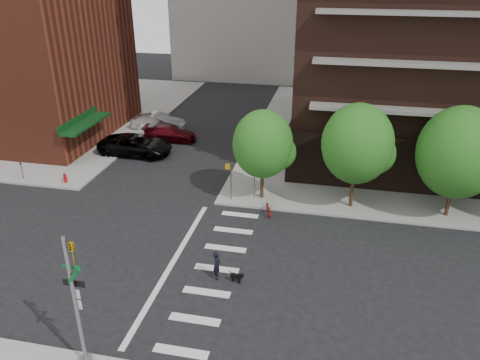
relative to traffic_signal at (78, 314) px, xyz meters
The scene contains 17 objects.
ground 7.98m from the traffic_signal, 86.42° to the left, with size 120.00×120.00×0.00m, color black.
sidewalk_ne 37.51m from the traffic_signal, 55.92° to the left, with size 39.00×33.00×0.15m, color gray.
sidewalk_nw 39.31m from the traffic_signal, 127.79° to the left, with size 31.00×33.00×0.15m, color gray.
crosswalk 8.40m from the traffic_signal, 70.35° to the left, with size 3.85×13.00×0.01m.
tree_a 16.66m from the traffic_signal, 74.39° to the left, with size 4.00×4.00×5.90m.
tree_b 19.20m from the traffic_signal, 56.79° to the left, with size 4.50×4.50×6.65m.
tree_c 23.02m from the traffic_signal, 44.16° to the left, with size 5.00×5.00×6.80m.
traffic_signal is the anchor object (origin of this frame).
pedestrian_signal 15.69m from the traffic_signal, 79.76° to the left, with size 2.18×0.67×2.60m.
fire_hydrant 18.42m from the traffic_signal, 123.26° to the left, with size 0.24×0.24×0.73m.
parking_meter 20.49m from the traffic_signal, 131.50° to the left, with size 0.10×0.08×1.32m.
parked_car_black 23.14m from the traffic_signal, 108.53° to the left, with size 6.15×2.83×1.71m, color black.
parked_car_maroon 26.33m from the traffic_signal, 102.36° to the left, with size 4.78×1.94×1.39m, color #46070D.
parked_car_silver 29.36m from the traffic_signal, 105.30° to the left, with size 5.05×1.76×1.66m, color #B0B4B7.
scooter 15.12m from the traffic_signal, 69.44° to the left, with size 0.56×1.62×0.85m, color #9C110B.
dog_walker 7.93m from the traffic_signal, 61.36° to the left, with size 0.38×0.57×1.58m, color black.
dog 8.47m from the traffic_signal, 54.10° to the left, with size 0.70×0.29×0.58m.
Camera 1 is at (8.51, -19.91, 14.96)m, focal length 35.00 mm.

